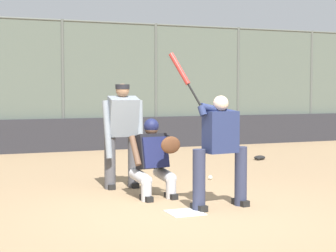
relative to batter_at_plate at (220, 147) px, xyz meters
name	(u,v)px	position (x,y,z in m)	size (l,w,h in m)	color
ground_plane	(185,213)	(0.55, 0.12, -0.81)	(160.00, 160.00, 0.00)	#9E7F5B
home_plate_marker	(185,213)	(0.55, 0.12, -0.81)	(0.43, 0.43, 0.01)	white
backstop_fence	(63,82)	(0.55, -7.65, 0.95)	(20.28, 0.08, 3.35)	#515651
padding_wall	(64,135)	(0.55, -7.55, -0.40)	(19.80, 0.18, 0.84)	#28282D
bleachers_beyond	(44,122)	(0.58, -10.51, -0.23)	(14.14, 3.05, 1.80)	slate
batter_at_plate	(220,147)	(0.00, 0.00, 0.00)	(1.03, 0.58, 2.07)	#2D334C
catcher_behind_plate	(154,157)	(0.57, -0.96, -0.21)	(0.63, 0.74, 1.16)	#B7B7BC
umpire_home	(122,133)	(0.76, -1.88, 0.08)	(0.68, 0.41, 1.67)	#4C4C51
fielding_glove_on_dirt	(260,158)	(-3.16, -4.21, -0.77)	(0.27, 0.21, 0.10)	black
baseball_loose	(210,177)	(-0.93, -2.16, -0.78)	(0.07, 0.07, 0.07)	white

